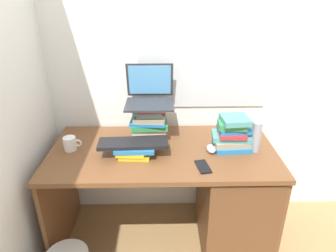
# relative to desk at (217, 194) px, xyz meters

# --- Properties ---
(ground_plane) EXTENTS (6.00, 6.00, 0.00)m
(ground_plane) POSITION_rel_desk_xyz_m (-0.36, 0.03, -0.40)
(ground_plane) COLOR #9E7A4C
(wall_back) EXTENTS (6.00, 0.06, 2.60)m
(wall_back) POSITION_rel_desk_xyz_m (-0.36, 0.42, 0.90)
(wall_back) COLOR white
(wall_back) RESTS_ON ground
(wall_left) EXTENTS (0.05, 6.00, 2.60)m
(wall_left) POSITION_rel_desk_xyz_m (-1.18, 0.03, 0.90)
(wall_left) COLOR silver
(wall_left) RESTS_ON ground
(desk) EXTENTS (1.43, 0.71, 0.74)m
(desk) POSITION_rel_desk_xyz_m (0.00, 0.00, 0.00)
(desk) COLOR brown
(desk) RESTS_ON ground
(book_stack_tall) EXTENTS (0.25, 0.19, 0.25)m
(book_stack_tall) POSITION_rel_desk_xyz_m (-0.45, 0.17, 0.45)
(book_stack_tall) COLOR orange
(book_stack_tall) RESTS_ON desk
(book_stack_keyboard_riser) EXTENTS (0.24, 0.19, 0.07)m
(book_stack_keyboard_riser) POSITION_rel_desk_xyz_m (-0.54, -0.04, 0.38)
(book_stack_keyboard_riser) COLOR yellow
(book_stack_keyboard_riser) RESTS_ON desk
(book_stack_side) EXTENTS (0.25, 0.19, 0.22)m
(book_stack_side) POSITION_rel_desk_xyz_m (0.08, 0.04, 0.44)
(book_stack_side) COLOR #2672B2
(book_stack_side) RESTS_ON desk
(laptop) EXTENTS (0.31, 0.28, 0.24)m
(laptop) POSITION_rel_desk_xyz_m (-0.45, 0.23, 0.64)
(laptop) COLOR #2D2D33
(laptop) RESTS_ON book_stack_tall
(keyboard) EXTENTS (0.43, 0.16, 0.02)m
(keyboard) POSITION_rel_desk_xyz_m (-0.54, -0.04, 0.42)
(keyboard) COLOR black
(keyboard) RESTS_ON book_stack_keyboard_riser
(computer_mouse) EXTENTS (0.06, 0.10, 0.04)m
(computer_mouse) POSITION_rel_desk_xyz_m (-0.06, 0.00, 0.35)
(computer_mouse) COLOR #A5A8AD
(computer_mouse) RESTS_ON desk
(mug) EXTENTS (0.11, 0.08, 0.09)m
(mug) POSITION_rel_desk_xyz_m (-0.95, 0.04, 0.38)
(mug) COLOR white
(mug) RESTS_ON desk
(water_bottle) EXTENTS (0.06, 0.06, 0.19)m
(water_bottle) POSITION_rel_desk_xyz_m (0.22, 0.01, 0.43)
(water_bottle) COLOR #999EA5
(water_bottle) RESTS_ON desk
(cell_phone) EXTENTS (0.09, 0.15, 0.01)m
(cell_phone) POSITION_rel_desk_xyz_m (-0.13, -0.18, 0.34)
(cell_phone) COLOR black
(cell_phone) RESTS_ON desk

